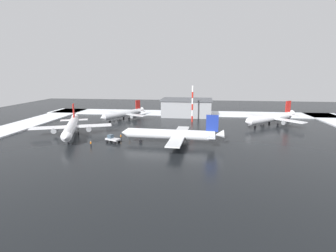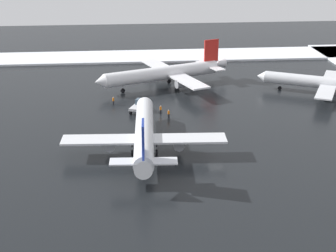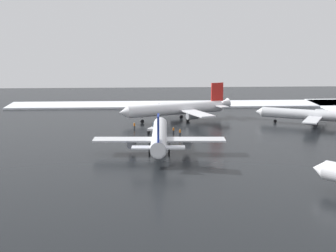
{
  "view_description": "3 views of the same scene",
  "coord_description": "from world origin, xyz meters",
  "px_view_note": "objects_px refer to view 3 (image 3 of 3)",
  "views": [
    {
      "loc": [
        -5.55,
        88.75,
        21.66
      ],
      "look_at": [
        4.11,
        9.04,
        5.19
      ],
      "focal_mm": 28.0,
      "sensor_mm": 36.0,
      "label": 1
    },
    {
      "loc": [
        -75.38,
        14.64,
        34.73
      ],
      "look_at": [
        2.03,
        7.75,
        4.37
      ],
      "focal_mm": 55.0,
      "sensor_mm": 36.0,
      "label": 2
    },
    {
      "loc": [
        -99.8,
        15.37,
        24.52
      ],
      "look_at": [
        7.23,
        9.6,
        4.33
      ],
      "focal_mm": 55.0,
      "sensor_mm": 36.0,
      "label": 3
    }
  ],
  "objects_px": {
    "ground_crew_mid_apron": "(180,132)",
    "ground_crew_beside_wing": "(173,130)",
    "airplane_parked_starboard": "(178,109)",
    "pushback_tug": "(155,128)",
    "airplane_foreground_jet": "(310,115)",
    "ground_crew_by_nose_gear": "(134,125)",
    "airplane_far_rear": "(159,136)"
  },
  "relations": [
    {
      "from": "airplane_foreground_jet",
      "to": "airplane_far_rear",
      "type": "bearing_deg",
      "value": 61.13
    },
    {
      "from": "ground_crew_beside_wing",
      "to": "airplane_foreground_jet",
      "type": "bearing_deg",
      "value": 145.96
    },
    {
      "from": "airplane_far_rear",
      "to": "pushback_tug",
      "type": "xyz_separation_m",
      "value": [
        19.06,
        0.25,
        -1.85
      ]
    },
    {
      "from": "airplane_parked_starboard",
      "to": "airplane_foreground_jet",
      "type": "height_order",
      "value": "airplane_parked_starboard"
    },
    {
      "from": "airplane_parked_starboard",
      "to": "ground_crew_mid_apron",
      "type": "bearing_deg",
      "value": 65.65
    },
    {
      "from": "airplane_foreground_jet",
      "to": "ground_crew_beside_wing",
      "type": "relative_size",
      "value": 15.05
    },
    {
      "from": "ground_crew_mid_apron",
      "to": "ground_crew_by_nose_gear",
      "type": "xyz_separation_m",
      "value": [
        8.99,
        10.7,
        0.0
      ]
    },
    {
      "from": "pushback_tug",
      "to": "ground_crew_by_nose_gear",
      "type": "xyz_separation_m",
      "value": [
        4.87,
        5.09,
        -0.31
      ]
    },
    {
      "from": "ground_crew_by_nose_gear",
      "to": "pushback_tug",
      "type": "bearing_deg",
      "value": -106.98
    },
    {
      "from": "airplane_far_rear",
      "to": "airplane_foreground_jet",
      "type": "bearing_deg",
      "value": -52.83
    },
    {
      "from": "airplane_foreground_jet",
      "to": "ground_crew_mid_apron",
      "type": "bearing_deg",
      "value": 46.35
    },
    {
      "from": "airplane_far_rear",
      "to": "pushback_tug",
      "type": "distance_m",
      "value": 19.15
    },
    {
      "from": "airplane_parked_starboard",
      "to": "ground_crew_beside_wing",
      "type": "bearing_deg",
      "value": 61.05
    },
    {
      "from": "airplane_far_rear",
      "to": "ground_crew_beside_wing",
      "type": "xyz_separation_m",
      "value": [
        17.57,
        -4.01,
        -2.17
      ]
    },
    {
      "from": "pushback_tug",
      "to": "airplane_foreground_jet",
      "type": "bearing_deg",
      "value": -55.0
    },
    {
      "from": "ground_crew_mid_apron",
      "to": "airplane_far_rear",
      "type": "bearing_deg",
      "value": 165.37
    },
    {
      "from": "airplane_parked_starboard",
      "to": "airplane_far_rear",
      "type": "bearing_deg",
      "value": 58.43
    },
    {
      "from": "airplane_far_rear",
      "to": "ground_crew_mid_apron",
      "type": "distance_m",
      "value": 16.01
    },
    {
      "from": "airplane_foreground_jet",
      "to": "airplane_parked_starboard",
      "type": "bearing_deg",
      "value": 12.33
    },
    {
      "from": "ground_crew_mid_apron",
      "to": "ground_crew_beside_wing",
      "type": "bearing_deg",
      "value": 32.19
    },
    {
      "from": "ground_crew_beside_wing",
      "to": "ground_crew_mid_apron",
      "type": "bearing_deg",
      "value": 68.23
    },
    {
      "from": "ground_crew_mid_apron",
      "to": "pushback_tug",
      "type": "bearing_deg",
      "value": 58.77
    },
    {
      "from": "pushback_tug",
      "to": "ground_crew_by_nose_gear",
      "type": "distance_m",
      "value": 7.05
    },
    {
      "from": "ground_crew_mid_apron",
      "to": "ground_crew_by_nose_gear",
      "type": "distance_m",
      "value": 13.98
    },
    {
      "from": "airplane_parked_starboard",
      "to": "pushback_tug",
      "type": "distance_m",
      "value": 18.2
    },
    {
      "from": "airplane_far_rear",
      "to": "ground_crew_beside_wing",
      "type": "relative_size",
      "value": 18.69
    },
    {
      "from": "airplane_foreground_jet",
      "to": "pushback_tug",
      "type": "xyz_separation_m",
      "value": [
        -8.02,
        40.23,
        -1.44
      ]
    },
    {
      "from": "airplane_foreground_jet",
      "to": "ground_crew_mid_apron",
      "type": "distance_m",
      "value": 36.73
    },
    {
      "from": "airplane_foreground_jet",
      "to": "pushback_tug",
      "type": "distance_m",
      "value": 41.04
    },
    {
      "from": "airplane_parked_starboard",
      "to": "airplane_foreground_jet",
      "type": "xyz_separation_m",
      "value": [
        -8.79,
        -33.54,
        -0.52
      ]
    },
    {
      "from": "pushback_tug",
      "to": "ground_crew_mid_apron",
      "type": "distance_m",
      "value": 6.97
    },
    {
      "from": "pushback_tug",
      "to": "ground_crew_mid_apron",
      "type": "relative_size",
      "value": 2.98
    }
  ]
}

